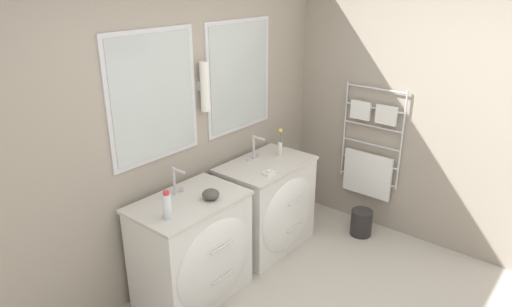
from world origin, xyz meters
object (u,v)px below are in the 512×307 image
flower_vase (280,146)px  waste_bin (361,222)px  vanity_left (194,249)px  toiletry_bottle (167,206)px  vanity_right (269,205)px  amenity_bowl (211,194)px

flower_vase → waste_bin: 1.16m
vanity_left → toiletry_bottle: bearing=-168.5°
vanity_left → flower_vase: size_ratio=3.27×
vanity_right → amenity_bowl: 0.95m
toiletry_bottle → amenity_bowl: size_ratio=1.57×
vanity_left → waste_bin: bearing=-19.0°
flower_vase → vanity_right: bearing=-168.2°
vanity_right → flower_vase: bearing=11.8°
vanity_right → flower_vase: size_ratio=3.27×
vanity_right → flower_vase: 0.56m
toiletry_bottle → flower_vase: size_ratio=0.77×
amenity_bowl → waste_bin: 1.82m
vanity_left → toiletry_bottle: 0.59m
toiletry_bottle → vanity_right: bearing=2.6°
vanity_left → toiletry_bottle: toiletry_bottle is taller
vanity_left → vanity_right: size_ratio=1.00×
toiletry_bottle → waste_bin: bearing=-15.0°
vanity_right → waste_bin: bearing=-38.0°
flower_vase → waste_bin: bearing=-49.8°
vanity_right → toiletry_bottle: (-1.23, -0.06, 0.52)m
toiletry_bottle → waste_bin: 2.20m
vanity_right → vanity_left: bearing=180.0°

